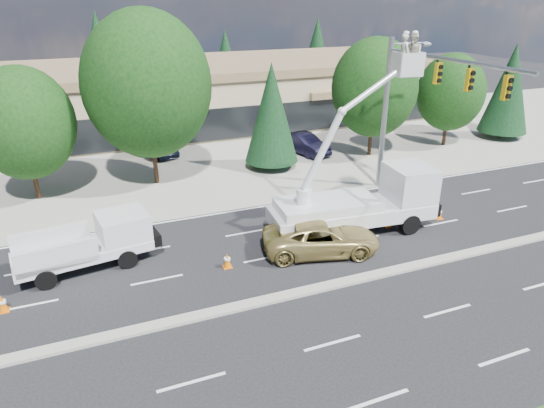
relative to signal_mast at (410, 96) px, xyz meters
name	(u,v)px	position (x,y,z in m)	size (l,w,h in m)	color
ground	(295,295)	(-10.03, -7.04, -6.06)	(140.00, 140.00, 0.00)	black
concrete_apron	(186,155)	(-10.03, 12.96, -6.05)	(140.00, 22.00, 0.01)	gray
road_median	(295,293)	(-10.03, -7.04, -6.00)	(120.00, 0.55, 0.12)	gray
strip_mall	(159,95)	(-10.03, 22.93, -3.23)	(50.40, 15.40, 5.50)	tan
tree_front_c	(24,123)	(-20.03, 7.96, -1.52)	(5.59, 5.59, 7.75)	#332114
tree_front_d	(147,85)	(-13.03, 7.96, 0.17)	(7.67, 7.67, 10.64)	#332114
tree_front_e	(272,113)	(-5.03, 7.96, -2.19)	(3.66, 3.66, 7.22)	#332114
tree_front_f	(375,88)	(2.97, 7.96, -1.04)	(6.18, 6.18, 8.58)	#332114
tree_front_g	(451,92)	(9.97, 7.96, -1.85)	(5.18, 5.18, 7.18)	#332114
tree_front_h	(509,88)	(15.97, 7.96, -1.91)	(3.92, 3.92, 7.72)	#332114
tree_back_b	(100,55)	(-14.03, 34.96, -0.81)	(4.96, 4.96, 9.78)	#332114
tree_back_c	(226,60)	(-0.03, 34.96, -2.01)	(3.83, 3.83, 7.55)	#332114
tree_back_d	(317,51)	(11.97, 34.96, -1.42)	(4.38, 4.38, 8.64)	#332114
signal_mast	(410,96)	(0.00, 0.00, 0.00)	(2.76, 10.16, 9.00)	gray
utility_pickup	(93,247)	(-17.35, -1.53, -5.15)	(5.98, 2.92, 2.20)	silver
bucket_truck	(367,192)	(-4.21, -2.91, -4.01)	(8.57, 3.33, 9.70)	silver
traffic_cone_a	(2,304)	(-20.86, -3.87, -5.72)	(0.40, 0.40, 0.70)	#DB6106
traffic_cone_b	(227,260)	(-11.92, -3.94, -5.72)	(0.40, 0.40, 0.70)	#DB6106
traffic_cone_c	(269,245)	(-9.65, -3.25, -5.72)	(0.40, 0.40, 0.70)	#DB6106
traffic_cone_d	(388,220)	(-2.90, -3.10, -5.72)	(0.40, 0.40, 0.70)	#DB6106
traffic_cone_e	(439,213)	(0.23, -3.31, -5.72)	(0.40, 0.40, 0.70)	#DB6106
minivan	(321,238)	(-7.43, -4.24, -5.30)	(2.51, 5.45, 1.51)	tan
parked_car_west	(156,145)	(-12.03, 13.96, -5.28)	(1.84, 4.57, 1.56)	black
parked_car_east	(304,144)	(-1.48, 10.13, -5.30)	(1.60, 4.60, 1.52)	black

